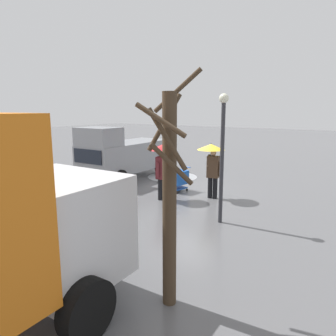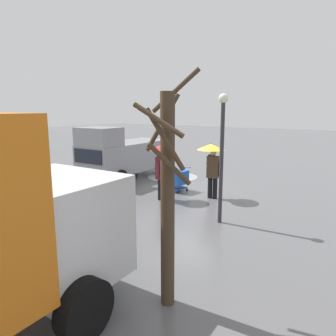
# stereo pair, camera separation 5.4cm
# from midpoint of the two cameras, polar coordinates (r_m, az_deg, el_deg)

# --- Properties ---
(ground_plane) EXTENTS (90.00, 90.00, 0.00)m
(ground_plane) POSITION_cam_midpoint_polar(r_m,az_deg,el_deg) (13.08, 3.21, -4.49)
(ground_plane) COLOR #5B5B5E
(slush_patch_under_van) EXTENTS (2.53, 2.53, 0.01)m
(slush_patch_under_van) POSITION_cam_midpoint_polar(r_m,az_deg,el_deg) (16.07, 0.70, -1.57)
(slush_patch_under_van) COLOR #999BA0
(slush_patch_under_van) RESTS_ON ground
(cargo_van_parked_right) EXTENTS (2.29, 5.39, 2.60)m
(cargo_van_parked_right) POSITION_cam_midpoint_polar(r_m,az_deg,el_deg) (15.85, -8.27, 2.46)
(cargo_van_parked_right) COLOR gray
(cargo_van_parked_right) RESTS_ON ground
(shopping_cart_vendor) EXTENTS (0.68, 0.90, 1.02)m
(shopping_cart_vendor) POSITION_cam_midpoint_polar(r_m,az_deg,el_deg) (13.13, 1.81, -1.86)
(shopping_cart_vendor) COLOR #1951B2
(shopping_cart_vendor) RESTS_ON ground
(hand_dolly_boxes) EXTENTS (0.77, 0.85, 1.32)m
(hand_dolly_boxes) POSITION_cam_midpoint_polar(r_m,az_deg,el_deg) (13.52, -0.11, -1.60)
(hand_dolly_boxes) COLOR #515156
(hand_dolly_boxes) RESTS_ON ground
(pedestrian_pink_side) EXTENTS (1.04, 1.04, 2.15)m
(pedestrian_pink_side) POSITION_cam_midpoint_polar(r_m,az_deg,el_deg) (12.10, 7.88, 1.78)
(pedestrian_pink_side) COLOR black
(pedestrian_pink_side) RESTS_ON ground
(pedestrian_black_side) EXTENTS (1.04, 1.04, 2.15)m
(pedestrian_black_side) POSITION_cam_midpoint_polar(r_m,az_deg,el_deg) (11.85, -1.19, 1.77)
(pedestrian_black_side) COLOR black
(pedestrian_black_side) RESTS_ON ground
(bare_tree_near) EXTENTS (1.03, 1.06, 4.11)m
(bare_tree_near) POSITION_cam_midpoint_polar(r_m,az_deg,el_deg) (5.29, -0.05, -4.69)
(bare_tree_near) COLOR #423323
(bare_tree_near) RESTS_ON ground
(street_lamp) EXTENTS (0.28, 0.28, 3.86)m
(street_lamp) POSITION_cam_midpoint_polar(r_m,az_deg,el_deg) (9.35, 9.68, 4.07)
(street_lamp) COLOR #2D2D33
(street_lamp) RESTS_ON ground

